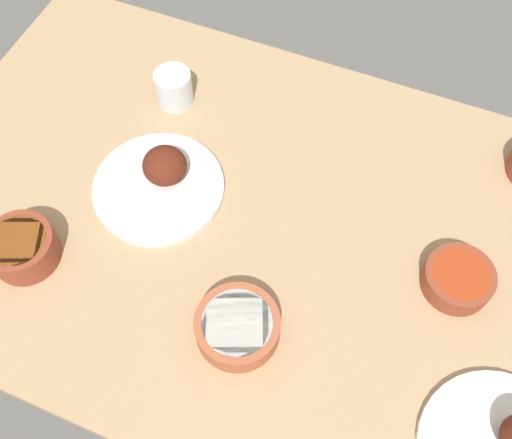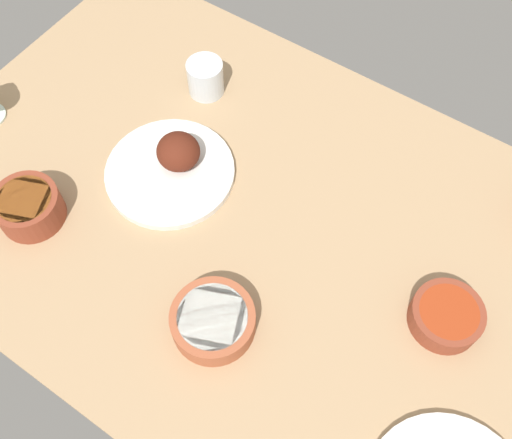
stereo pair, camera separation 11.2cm
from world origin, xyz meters
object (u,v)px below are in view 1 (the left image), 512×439
(bowl_soup, at_px, (22,247))
(water_tumbler, at_px, (174,88))
(bowl_sauce, at_px, (458,279))
(plate_near_viewer, at_px, (160,181))
(bowl_cream, at_px, (238,326))

(bowl_soup, relative_size, water_tumbler, 1.61)
(bowl_sauce, bearing_deg, water_tumbler, -16.85)
(plate_near_viewer, height_order, bowl_soup, plate_near_viewer)
(bowl_soup, bearing_deg, plate_near_viewer, -124.83)
(bowl_soup, height_order, bowl_cream, bowl_soup)
(bowl_soup, xyz_separation_m, bowl_sauce, (-0.75, -0.24, -0.01))
(bowl_cream, bearing_deg, water_tumbler, -52.41)
(plate_near_viewer, xyz_separation_m, water_tumbler, (0.07, -0.21, 0.02))
(bowl_sauce, bearing_deg, bowl_cream, 35.23)
(bowl_soup, distance_m, bowl_sauce, 0.79)
(bowl_soup, height_order, bowl_sauce, bowl_soup)
(plate_near_viewer, bearing_deg, bowl_cream, 139.81)
(bowl_soup, distance_m, water_tumbler, 0.45)
(plate_near_viewer, relative_size, bowl_sauce, 2.07)
(plate_near_viewer, height_order, bowl_sauce, plate_near_viewer)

